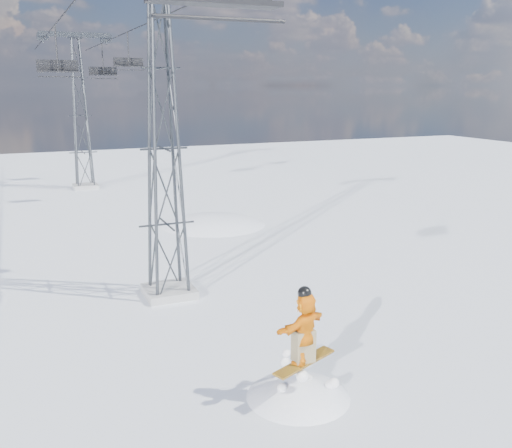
{
  "coord_description": "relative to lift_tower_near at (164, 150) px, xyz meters",
  "views": [
    {
      "loc": [
        -4.16,
        -11.85,
        7.67
      ],
      "look_at": [
        2.24,
        3.08,
        3.71
      ],
      "focal_mm": 40.0,
      "sensor_mm": 36.0,
      "label": 1
    }
  ],
  "objects": [
    {
      "name": "ground",
      "position": [
        -0.8,
        -8.0,
        -5.47
      ],
      "size": [
        120.0,
        120.0,
        0.0
      ],
      "primitive_type": "plane",
      "color": "white",
      "rests_on": "ground"
    },
    {
      "name": "snow_terrain",
      "position": [
        -5.57,
        13.24,
        -15.06
      ],
      "size": [
        39.0,
        37.0,
        22.0
      ],
      "color": "white",
      "rests_on": "ground"
    },
    {
      "name": "lift_tower_near",
      "position": [
        0.0,
        0.0,
        0.0
      ],
      "size": [
        5.2,
        1.8,
        11.43
      ],
      "color": "#999999",
      "rests_on": "ground"
    },
    {
      "name": "lift_tower_far",
      "position": [
        0.0,
        25.0,
        0.0
      ],
      "size": [
        5.2,
        1.8,
        11.43
      ],
      "color": "#999999",
      "rests_on": "ground"
    },
    {
      "name": "haul_cables",
      "position": [
        0.0,
        11.5,
        5.38
      ],
      "size": [
        4.46,
        51.0,
        0.06
      ],
      "color": "black",
      "rests_on": "ground"
    },
    {
      "name": "lift_chair_mid",
      "position": [
        2.2,
        16.87,
        3.56
      ],
      "size": [
        1.83,
        0.53,
        2.27
      ],
      "color": "black",
      "rests_on": "ground"
    },
    {
      "name": "lift_chair_far",
      "position": [
        -2.2,
        14.28,
        3.19
      ],
      "size": [
        2.21,
        0.64,
        2.74
      ],
      "color": "black",
      "rests_on": "ground"
    },
    {
      "name": "lift_chair_extra",
      "position": [
        2.2,
        27.23,
        3.24
      ],
      "size": [
        2.16,
        0.62,
        2.67
      ],
      "color": "black",
      "rests_on": "ground"
    }
  ]
}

